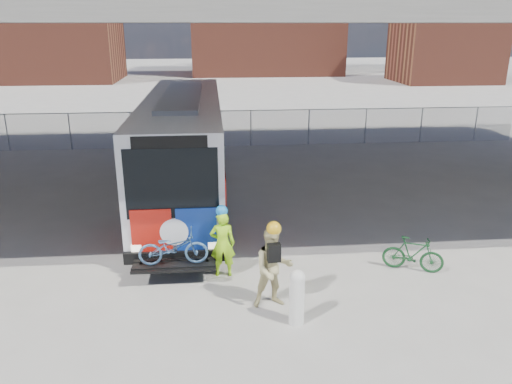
{
  "coord_description": "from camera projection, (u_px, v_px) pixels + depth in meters",
  "views": [
    {
      "loc": [
        -1.01,
        -13.08,
        5.98
      ],
      "look_at": [
        0.16,
        -0.19,
        1.6
      ],
      "focal_mm": 35.0,
      "sensor_mm": 36.0,
      "label": 1
    }
  ],
  "objects": [
    {
      "name": "ground",
      "position": [
        250.0,
        243.0,
        14.34
      ],
      "size": [
        160.0,
        160.0,
        0.0
      ],
      "primitive_type": "plane",
      "color": "#9E9991",
      "rests_on": "ground"
    },
    {
      "name": "bus",
      "position": [
        184.0,
        138.0,
        17.71
      ],
      "size": [
        2.67,
        12.9,
        3.69
      ],
      "color": "silver",
      "rests_on": "ground"
    },
    {
      "name": "overpass",
      "position": [
        239.0,
        5.0,
        16.02
      ],
      "size": [
        40.0,
        16.0,
        7.95
      ],
      "color": "#605E59",
      "rests_on": "ground"
    },
    {
      "name": "chainlink_fence",
      "position": [
        231.0,
        119.0,
        25.21
      ],
      "size": [
        30.0,
        0.06,
        30.0
      ],
      "color": "gray",
      "rests_on": "ground"
    },
    {
      "name": "brick_buildings",
      "position": [
        228.0,
        29.0,
        58.21
      ],
      "size": [
        54.0,
        22.0,
        12.0
      ],
      "color": "brown",
      "rests_on": "ground"
    },
    {
      "name": "bollard",
      "position": [
        297.0,
        295.0,
        10.3
      ],
      "size": [
        0.32,
        0.32,
        1.22
      ],
      "color": "white",
      "rests_on": "ground"
    },
    {
      "name": "cyclist_hivis",
      "position": [
        222.0,
        242.0,
        12.23
      ],
      "size": [
        0.62,
        0.41,
        1.86
      ],
      "rotation": [
        0.0,
        0.0,
        3.14
      ],
      "color": "#9FED18",
      "rests_on": "ground"
    },
    {
      "name": "cyclist_tan",
      "position": [
        273.0,
        267.0,
        10.86
      ],
      "size": [
        0.97,
        0.8,
        2.01
      ],
      "rotation": [
        0.0,
        0.0,
        0.12
      ],
      "color": "tan",
      "rests_on": "ground"
    },
    {
      "name": "bike_parked",
      "position": [
        413.0,
        254.0,
        12.6
      ],
      "size": [
        1.56,
        0.99,
        0.91
      ],
      "primitive_type": "imported",
      "rotation": [
        0.0,
        0.0,
        1.16
      ],
      "color": "#164520",
      "rests_on": "ground"
    }
  ]
}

